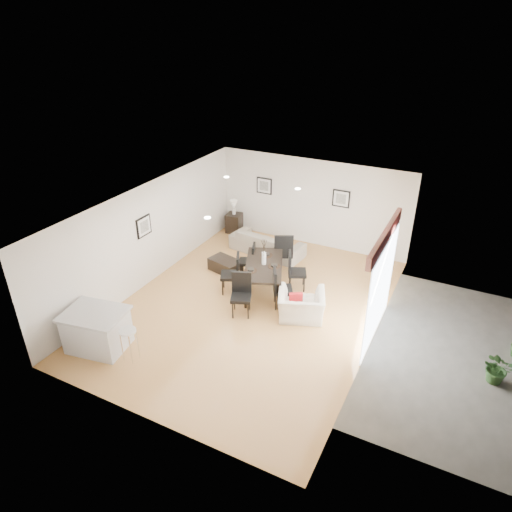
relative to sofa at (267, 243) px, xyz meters
The scene contains 27 objects.
ground 2.94m from the sofa, 71.84° to the right, with size 8.00×8.00×0.00m, color tan.
wall_back 1.84m from the sofa, 53.47° to the left, with size 6.00×0.04×2.70m, color silver.
wall_front 6.91m from the sofa, 82.35° to the right, with size 6.00×0.04×2.70m, color silver.
wall_left 3.62m from the sofa, 127.02° to the right, with size 0.04×8.00×2.70m, color silver.
wall_right 4.90m from the sofa, 35.34° to the right, with size 0.04×8.00×2.70m, color silver.
ceiling 3.76m from the sofa, 71.84° to the right, with size 6.00×8.00×0.02m, color white.
sofa is the anchor object (origin of this frame).
armchair 3.43m from the sofa, 50.83° to the right, with size 1.07×0.94×0.70m, color beige.
courtyard_plant_a 7.03m from the sofa, 24.51° to the right, with size 0.59×0.51×0.65m, color #345B27.
dining_table 2.14m from the sofa, 66.62° to the right, with size 1.57×2.06×0.77m.
dining_chair_wnear 2.38m from the sofa, 85.66° to the right, with size 0.64×0.64×1.06m.
dining_chair_wfar 1.47m from the sofa, 83.15° to the right, with size 0.55×0.55×0.95m.
dining_chair_enear 2.87m from the sofa, 58.45° to the right, with size 0.63×0.63×1.03m.
dining_chair_efar 2.14m from the sofa, 45.30° to the right, with size 0.62×0.62×1.04m.
dining_chair_head 3.20m from the sofa, 75.44° to the right, with size 0.62×0.62×1.05m.
dining_chair_foot 1.23m from the sofa, 41.98° to the right, with size 0.69×0.69×1.15m.
vase 2.24m from the sofa, 66.62° to the right, with size 0.76×1.24×0.70m.
coffee_table 1.64m from the sofa, 110.26° to the right, with size 0.89×0.54×0.36m, color black.
side_table 1.85m from the sofa, 151.54° to the left, with size 0.47×0.47×0.63m, color black.
table_lamp 1.95m from the sofa, 151.54° to the left, with size 0.25×0.25×0.48m.
cushion 3.46m from the sofa, 53.15° to the right, with size 0.31×0.10×0.31m, color #AE1619.
kitchen_island 5.80m from the sofa, 103.17° to the right, with size 1.43×1.19×0.90m.
bar_stool 5.67m from the sofa, 94.40° to the right, with size 0.34×0.34×0.75m.
framed_print_back_left 1.91m from the sofa, 119.96° to the left, with size 0.52×0.04×0.52m.
framed_print_back_right 2.54m from the sofa, 33.50° to the left, with size 0.52×0.04×0.52m.
framed_print_left_wall 3.85m from the sofa, 124.73° to the right, with size 0.04×0.52×0.52m.
sliding_door 4.78m from the sofa, 32.60° to the right, with size 0.12×2.70×2.57m.
Camera 1 is at (4.36, -8.33, 6.41)m, focal length 32.00 mm.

